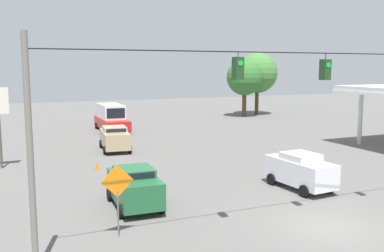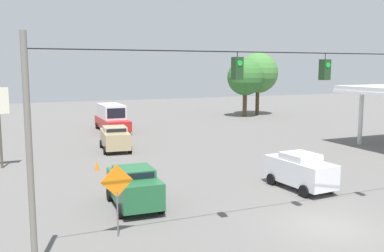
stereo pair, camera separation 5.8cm
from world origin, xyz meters
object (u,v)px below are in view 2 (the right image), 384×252
at_px(traffic_cone_fourth, 97,166).
at_px(tree_horizon_right, 258,73).
at_px(sedan_green_parked_shoulder, 134,186).
at_px(traffic_cone_nearest, 132,206).
at_px(work_zone_sign, 117,187).
at_px(traffic_cone_second, 116,189).
at_px(sedan_tan_withflow_far, 115,138).
at_px(tree_horizon_left, 245,78).
at_px(sedan_white_crossing_near, 300,170).
at_px(traffic_cone_third, 107,177).
at_px(overhead_signal_span, 323,111).
at_px(box_truck_red_withflow_deep, 112,118).

xyz_separation_m(traffic_cone_fourth, tree_horizon_right, (-26.52, -23.60, 5.39)).
height_order(sedan_green_parked_shoulder, tree_horizon_right, tree_horizon_right).
relative_size(sedan_green_parked_shoulder, traffic_cone_nearest, 6.73).
distance_m(work_zone_sign, tree_horizon_right, 44.59).
distance_m(traffic_cone_nearest, traffic_cone_second, 2.94).
height_order(sedan_tan_withflow_far, traffic_cone_nearest, sedan_tan_withflow_far).
relative_size(traffic_cone_nearest, tree_horizon_left, 0.08).
height_order(sedan_tan_withflow_far, tree_horizon_left, tree_horizon_left).
height_order(sedan_tan_withflow_far, tree_horizon_right, tree_horizon_right).
height_order(traffic_cone_nearest, work_zone_sign, work_zone_sign).
bearing_deg(sedan_green_parked_shoulder, tree_horizon_left, -128.06).
xyz_separation_m(traffic_cone_fourth, work_zone_sign, (1.32, 11.03, 1.68)).
height_order(sedan_white_crossing_near, tree_horizon_left, tree_horizon_left).
bearing_deg(sedan_white_crossing_near, sedan_tan_withflow_far, -65.55).
bearing_deg(sedan_green_parked_shoulder, traffic_cone_third, -87.18).
bearing_deg(traffic_cone_second, sedan_green_parked_shoulder, 100.19).
xyz_separation_m(sedan_green_parked_shoulder, tree_horizon_right, (-26.29, -31.42, 4.72)).
bearing_deg(traffic_cone_second, tree_horizon_right, -132.31).
xyz_separation_m(traffic_cone_second, traffic_cone_third, (-0.14, -2.75, 0.00)).
distance_m(overhead_signal_span, box_truck_red_withflow_deep, 29.61).
height_order(traffic_cone_second, traffic_cone_fourth, same).
relative_size(box_truck_red_withflow_deep, traffic_cone_nearest, 11.36).
bearing_deg(tree_horizon_right, traffic_cone_fourth, 41.66).
relative_size(traffic_cone_fourth, tree_horizon_right, 0.07).
bearing_deg(work_zone_sign, box_truck_red_withflow_deep, -102.36).
height_order(sedan_white_crossing_near, work_zone_sign, work_zone_sign).
bearing_deg(traffic_cone_fourth, sedan_tan_withflow_far, -113.14).
bearing_deg(traffic_cone_nearest, tree_horizon_right, -129.57).
relative_size(sedan_tan_withflow_far, traffic_cone_third, 7.44).
bearing_deg(sedan_tan_withflow_far, box_truck_red_withflow_deep, -101.46).
height_order(sedan_white_crossing_near, traffic_cone_second, sedan_white_crossing_near).
height_order(sedan_tan_withflow_far, box_truck_red_withflow_deep, box_truck_red_withflow_deep).
height_order(overhead_signal_span, traffic_cone_third, overhead_signal_span).
distance_m(sedan_white_crossing_near, sedan_tan_withflow_far, 15.97).
xyz_separation_m(sedan_green_parked_shoulder, sedan_white_crossing_near, (-8.98, 0.64, 0.03)).
bearing_deg(sedan_green_parked_shoulder, box_truck_red_withflow_deep, -100.42).
xyz_separation_m(overhead_signal_span, traffic_cone_fourth, (6.78, -12.94, -4.42)).
bearing_deg(tree_horizon_right, sedan_green_parked_shoulder, 50.08).
relative_size(traffic_cone_third, work_zone_sign, 0.21).
relative_size(sedan_white_crossing_near, sedan_tan_withflow_far, 0.92).
distance_m(overhead_signal_span, traffic_cone_nearest, 9.25).
height_order(traffic_cone_fourth, work_zone_sign, work_zone_sign).
height_order(traffic_cone_second, tree_horizon_right, tree_horizon_right).
relative_size(traffic_cone_nearest, traffic_cone_third, 1.00).
distance_m(sedan_green_parked_shoulder, traffic_cone_third, 4.93).
bearing_deg(work_zone_sign, tree_horizon_left, -127.01).
bearing_deg(traffic_cone_fourth, box_truck_red_withflow_deep, -105.96).
relative_size(sedan_white_crossing_near, traffic_cone_third, 6.81).
xyz_separation_m(sedan_white_crossing_near, sedan_tan_withflow_far, (6.61, -14.54, -0.02)).
bearing_deg(overhead_signal_span, traffic_cone_second, -46.30).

